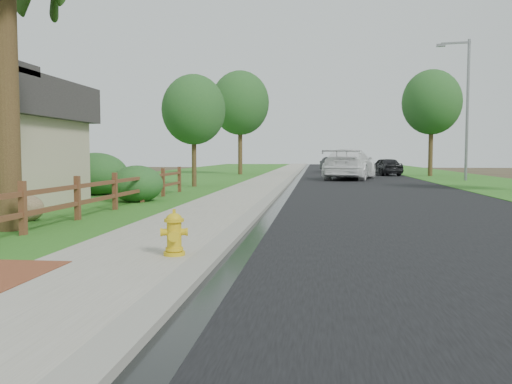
# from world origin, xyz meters

# --- Properties ---
(ground) EXTENTS (120.00, 120.00, 0.00)m
(ground) POSITION_xyz_m (0.00, 0.00, 0.00)
(ground) COLOR #3D2E21
(road) EXTENTS (8.00, 90.00, 0.02)m
(road) POSITION_xyz_m (4.60, 35.00, 0.01)
(road) COLOR black
(road) RESTS_ON ground
(curb) EXTENTS (0.40, 90.00, 0.12)m
(curb) POSITION_xyz_m (0.40, 35.00, 0.06)
(curb) COLOR gray
(curb) RESTS_ON ground
(wet_gutter) EXTENTS (0.50, 90.00, 0.00)m
(wet_gutter) POSITION_xyz_m (0.75, 35.00, 0.02)
(wet_gutter) COLOR black
(wet_gutter) RESTS_ON road
(sidewalk) EXTENTS (2.20, 90.00, 0.10)m
(sidewalk) POSITION_xyz_m (-0.90, 35.00, 0.05)
(sidewalk) COLOR gray
(sidewalk) RESTS_ON ground
(grass_strip) EXTENTS (1.60, 90.00, 0.06)m
(grass_strip) POSITION_xyz_m (-2.80, 35.00, 0.03)
(grass_strip) COLOR #28601B
(grass_strip) RESTS_ON ground
(lawn_near) EXTENTS (9.00, 90.00, 0.04)m
(lawn_near) POSITION_xyz_m (-8.00, 35.00, 0.02)
(lawn_near) COLOR #28601B
(lawn_near) RESTS_ON ground
(verge_far) EXTENTS (6.00, 90.00, 0.04)m
(verge_far) POSITION_xyz_m (11.50, 35.00, 0.02)
(verge_far) COLOR #28601B
(verge_far) RESTS_ON ground
(ranch_fence) EXTENTS (0.12, 16.92, 1.10)m
(ranch_fence) POSITION_xyz_m (-3.60, 6.40, 0.62)
(ranch_fence) COLOR #52341B
(ranch_fence) RESTS_ON ground
(fire_hydrant) EXTENTS (0.46, 0.37, 0.69)m
(fire_hydrant) POSITION_xyz_m (-0.10, 0.84, 0.42)
(fire_hydrant) COLOR gold
(fire_hydrant) RESTS_ON sidewalk
(white_suv) EXTENTS (4.07, 7.00, 1.91)m
(white_suv) POSITION_xyz_m (4.14, 27.99, 0.97)
(white_suv) COLOR white
(white_suv) RESTS_ON road
(dark_car_mid) EXTENTS (2.44, 4.17, 1.33)m
(dark_car_mid) POSITION_xyz_m (7.20, 34.68, 0.69)
(dark_car_mid) COLOR black
(dark_car_mid) RESTS_ON road
(dark_car_far) EXTENTS (2.83, 4.31, 1.34)m
(dark_car_far) POSITION_xyz_m (3.72, 42.55, 0.69)
(dark_car_far) COLOR black
(dark_car_far) RESTS_ON road
(streetlight) EXTENTS (1.94, 0.48, 8.42)m
(streetlight) POSITION_xyz_m (10.80, 26.79, 4.77)
(streetlight) COLOR gray
(streetlight) RESTS_ON ground
(boulder) EXTENTS (1.23, 1.08, 0.68)m
(boulder) POSITION_xyz_m (-4.88, 5.03, 0.34)
(boulder) COLOR brown
(boulder) RESTS_ON ground
(shrub_c) EXTENTS (1.93, 1.93, 1.25)m
(shrub_c) POSITION_xyz_m (-3.90, 10.36, 0.62)
(shrub_c) COLOR #1A4B21
(shrub_c) RESTS_ON ground
(shrub_d) EXTENTS (3.25, 3.25, 1.67)m
(shrub_d) POSITION_xyz_m (-6.50, 13.19, 0.84)
(shrub_d) COLOR #1A4B21
(shrub_d) RESTS_ON ground
(tree_near_left) EXTENTS (3.08, 3.08, 5.46)m
(tree_near_left) POSITION_xyz_m (-3.90, 18.84, 3.75)
(tree_near_left) COLOR #3B2818
(tree_near_left) RESTS_ON ground
(tree_mid_left) EXTENTS (4.51, 4.51, 8.06)m
(tree_mid_left) POSITION_xyz_m (-3.90, 34.91, 5.57)
(tree_mid_left) COLOR #3B2818
(tree_mid_left) RESTS_ON ground
(tree_mid_right) EXTENTS (4.24, 4.24, 7.69)m
(tree_mid_right) POSITION_xyz_m (10.23, 33.44, 5.34)
(tree_mid_right) COLOR #3B2818
(tree_mid_right) RESTS_ON ground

